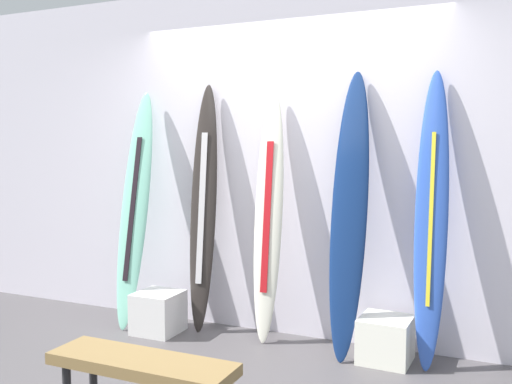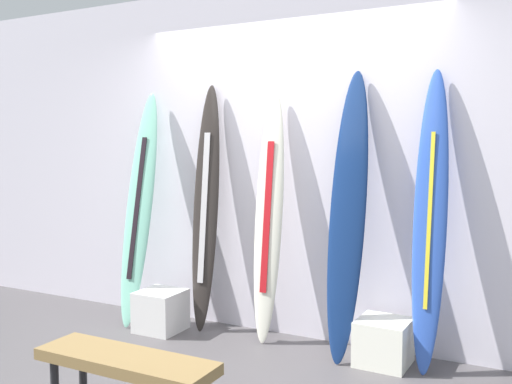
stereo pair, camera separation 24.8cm
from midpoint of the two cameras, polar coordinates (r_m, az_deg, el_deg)
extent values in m
cube|color=silver|center=(4.55, 1.81, 3.23)|extent=(7.20, 0.20, 2.80)
ellipsoid|color=#80CCB2|center=(4.87, -13.60, -1.64)|extent=(0.28, 0.49, 1.98)
cube|color=black|center=(4.84, -13.84, -1.59)|extent=(0.06, 0.26, 1.18)
cone|color=black|center=(4.92, -14.37, -11.27)|extent=(0.07, 0.09, 0.11)
ellipsoid|color=#2B2522|center=(4.63, -6.87, -1.61)|extent=(0.24, 0.30, 2.02)
cube|color=beige|center=(4.60, -7.07, -1.61)|extent=(0.06, 0.15, 1.22)
ellipsoid|color=silver|center=(4.36, -0.35, -2.51)|extent=(0.24, 0.32, 1.94)
cube|color=red|center=(4.33, -0.53, -2.50)|extent=(0.06, 0.16, 1.15)
cone|color=black|center=(4.47, -0.68, -12.79)|extent=(0.07, 0.08, 0.11)
ellipsoid|color=navy|center=(4.06, 7.70, -2.19)|extent=(0.27, 0.46, 2.07)
cone|color=black|center=(4.14, 7.06, -14.17)|extent=(0.07, 0.09, 0.11)
ellipsoid|color=#2D52B6|center=(3.99, 15.64, -2.61)|extent=(0.23, 0.37, 2.04)
cube|color=yellow|center=(3.96, 15.58, -2.60)|extent=(0.03, 0.19, 1.17)
cone|color=black|center=(4.10, 15.19, -14.50)|extent=(0.07, 0.08, 0.11)
cube|color=white|center=(4.17, 11.28, -14.43)|extent=(0.36, 0.36, 0.31)
cube|color=silver|center=(4.77, -11.37, -11.86)|extent=(0.35, 0.35, 0.33)
cube|color=olive|center=(3.03, -13.91, -16.54)|extent=(0.99, 0.29, 0.06)
camera|label=1|loc=(0.12, -91.65, -0.14)|focal=39.53mm
camera|label=2|loc=(0.12, 88.35, 0.14)|focal=39.53mm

